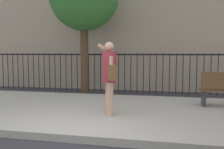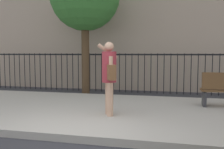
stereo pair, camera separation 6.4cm
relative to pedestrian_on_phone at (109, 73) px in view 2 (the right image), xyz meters
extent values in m
plane|color=#333338|center=(-0.48, -1.54, -1.15)|extent=(60.00, 60.00, 0.00)
cube|color=#B2ADA3|center=(-0.48, 0.66, -1.08)|extent=(28.00, 4.40, 0.15)
cube|color=black|center=(-0.48, 4.36, 0.40)|extent=(12.00, 0.04, 0.06)
cylinder|color=black|center=(-6.23, 4.36, -0.35)|extent=(0.03, 0.03, 1.60)
cylinder|color=black|center=(-5.97, 4.36, -0.35)|extent=(0.03, 0.03, 1.60)
cylinder|color=black|center=(-5.71, 4.36, -0.35)|extent=(0.03, 0.03, 1.60)
cylinder|color=black|center=(-5.46, 4.36, -0.35)|extent=(0.03, 0.03, 1.60)
cylinder|color=black|center=(-5.20, 4.36, -0.35)|extent=(0.03, 0.03, 1.60)
cylinder|color=black|center=(-4.95, 4.36, -0.35)|extent=(0.03, 0.03, 1.60)
cylinder|color=black|center=(-4.69, 4.36, -0.35)|extent=(0.03, 0.03, 1.60)
cylinder|color=black|center=(-4.44, 4.36, -0.35)|extent=(0.03, 0.03, 1.60)
cylinder|color=black|center=(-4.18, 4.36, -0.35)|extent=(0.03, 0.03, 1.60)
cylinder|color=black|center=(-3.93, 4.36, -0.35)|extent=(0.03, 0.03, 1.60)
cylinder|color=black|center=(-3.67, 4.36, -0.35)|extent=(0.03, 0.03, 1.60)
cylinder|color=black|center=(-3.42, 4.36, -0.35)|extent=(0.03, 0.03, 1.60)
cylinder|color=black|center=(-3.16, 4.36, -0.35)|extent=(0.03, 0.03, 1.60)
cylinder|color=black|center=(-2.91, 4.36, -0.35)|extent=(0.03, 0.03, 1.60)
cylinder|color=black|center=(-2.65, 4.36, -0.35)|extent=(0.03, 0.03, 1.60)
cylinder|color=black|center=(-2.40, 4.36, -0.35)|extent=(0.03, 0.03, 1.60)
cylinder|color=black|center=(-2.14, 4.36, -0.35)|extent=(0.03, 0.03, 1.60)
cylinder|color=black|center=(-1.89, 4.36, -0.35)|extent=(0.03, 0.03, 1.60)
cylinder|color=black|center=(-1.63, 4.36, -0.35)|extent=(0.03, 0.03, 1.60)
cylinder|color=black|center=(-1.37, 4.36, -0.35)|extent=(0.03, 0.03, 1.60)
cylinder|color=black|center=(-1.12, 4.36, -0.35)|extent=(0.03, 0.03, 1.60)
cylinder|color=black|center=(-0.86, 4.36, -0.35)|extent=(0.03, 0.03, 1.60)
cylinder|color=black|center=(-0.61, 4.36, -0.35)|extent=(0.03, 0.03, 1.60)
cylinder|color=black|center=(-0.35, 4.36, -0.35)|extent=(0.03, 0.03, 1.60)
cylinder|color=black|center=(-0.10, 4.36, -0.35)|extent=(0.03, 0.03, 1.60)
cylinder|color=black|center=(0.16, 4.36, -0.35)|extent=(0.03, 0.03, 1.60)
cylinder|color=black|center=(0.41, 4.36, -0.35)|extent=(0.03, 0.03, 1.60)
cylinder|color=black|center=(0.67, 4.36, -0.35)|extent=(0.03, 0.03, 1.60)
cylinder|color=black|center=(0.92, 4.36, -0.35)|extent=(0.03, 0.03, 1.60)
cylinder|color=black|center=(1.18, 4.36, -0.35)|extent=(0.03, 0.03, 1.60)
cylinder|color=black|center=(1.43, 4.36, -0.35)|extent=(0.03, 0.03, 1.60)
cylinder|color=black|center=(1.69, 4.36, -0.35)|extent=(0.03, 0.03, 1.60)
cylinder|color=black|center=(1.94, 4.36, -0.35)|extent=(0.03, 0.03, 1.60)
cylinder|color=black|center=(2.20, 4.36, -0.35)|extent=(0.03, 0.03, 1.60)
cylinder|color=black|center=(2.46, 4.36, -0.35)|extent=(0.03, 0.03, 1.60)
cylinder|color=black|center=(2.71, 4.36, -0.35)|extent=(0.03, 0.03, 1.60)
cylinder|color=black|center=(2.97, 4.36, -0.35)|extent=(0.03, 0.03, 1.60)
cylinder|color=black|center=(3.22, 4.36, -0.35)|extent=(0.03, 0.03, 1.60)
cylinder|color=tan|center=(-0.05, 0.11, -0.61)|extent=(0.15, 0.15, 0.78)
cylinder|color=tan|center=(0.03, -0.07, -0.61)|extent=(0.15, 0.15, 0.78)
cylinder|color=#992D38|center=(-0.01, 0.02, 0.14)|extent=(0.45, 0.45, 0.72)
sphere|color=tan|center=(-0.01, 0.02, 0.61)|extent=(0.22, 0.22, 0.22)
cylinder|color=tan|center=(-0.09, 0.21, 0.50)|extent=(0.49, 0.29, 0.39)
cylinder|color=tan|center=(0.07, -0.16, 0.12)|extent=(0.09, 0.09, 0.55)
cube|color=black|center=(-0.02, 0.18, 0.59)|extent=(0.04, 0.07, 0.15)
cube|color=brown|center=(0.10, -0.21, 0.03)|extent=(0.26, 0.32, 0.34)
cube|color=#333338|center=(2.32, 1.59, -0.80)|extent=(0.08, 0.41, 0.40)
cylinder|color=#4C3823|center=(-1.75, 3.43, 0.37)|extent=(0.30, 0.30, 3.03)
camera|label=1|loc=(1.26, -5.60, 0.47)|focal=39.72mm
camera|label=2|loc=(1.33, -5.58, 0.47)|focal=39.72mm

